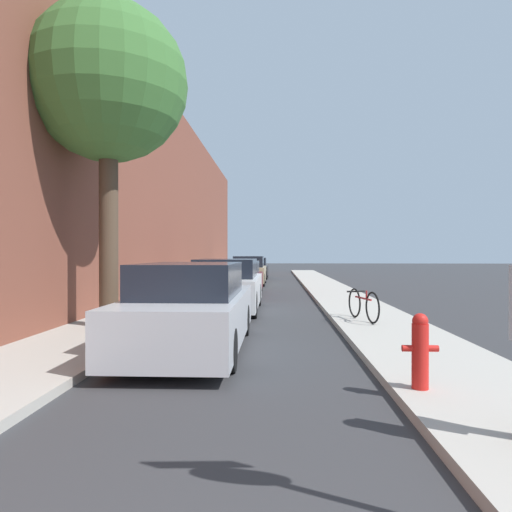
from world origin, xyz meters
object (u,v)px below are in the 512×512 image
parked_car_silver (192,309)px  parked_car_champagne (249,271)px  street_tree_near (108,85)px  fire_hydrant (420,350)px  parked_car_white (227,286)px  parked_car_black (254,268)px  parked_car_maroon (237,278)px  bicycle (363,305)px

parked_car_silver → parked_car_champagne: parked_car_champagne is taller
street_tree_near → fire_hydrant: (5.10, -4.21, -4.58)m
parked_car_white → parked_car_silver: bearing=-90.3°
parked_car_black → street_tree_near: street_tree_near is taller
parked_car_maroon → parked_car_silver: bearing=-89.2°
parked_car_champagne → bicycle: size_ratio=2.73×
parked_car_white → street_tree_near: bearing=-120.8°
parked_car_maroon → street_tree_near: (-1.92, -8.78, 4.49)m
parked_car_silver → parked_car_maroon: (-0.14, 10.52, -0.05)m
parked_car_maroon → parked_car_black: bearing=89.7°
parked_car_silver → fire_hydrant: size_ratio=5.49×
parked_car_black → bicycle: bearing=-79.9°
parked_car_black → parked_car_champagne: bearing=-89.3°
parked_car_black → fire_hydrant: bearing=-82.9°
parked_car_champagne → parked_car_black: (-0.07, 6.01, -0.05)m
parked_car_black → street_tree_near: size_ratio=0.62×
parked_car_champagne → parked_car_maroon: bearing=-91.3°
parked_car_maroon → parked_car_champagne: parked_car_champagne is taller
parked_car_black → fire_hydrant: size_ratio=4.88×
parked_car_silver → bicycle: (3.39, 2.85, -0.22)m
parked_car_champagne → bicycle: parked_car_champagne is taller
parked_car_maroon → fire_hydrant: bearing=-76.2°
parked_car_silver → parked_car_white: size_ratio=1.02×
parked_car_white → street_tree_near: street_tree_near is taller
parked_car_white → parked_car_champagne: parked_car_champagne is taller
parked_car_champagne → street_tree_near: street_tree_near is taller
street_tree_near → fire_hydrant: 8.05m
parked_car_champagne → street_tree_near: 15.44m
parked_car_maroon → fire_hydrant: (3.18, -12.99, -0.09)m
parked_car_maroon → bicycle: 8.45m
parked_car_silver → parked_car_champagne: 16.39m
parked_car_white → parked_car_black: 17.14m
parked_car_black → bicycle: 19.86m
parked_car_champagne → street_tree_near: size_ratio=0.67×
fire_hydrant → street_tree_near: bearing=140.5°
fire_hydrant → parked_car_champagne: bearing=99.2°
parked_car_champagne → street_tree_near: (-2.05, -14.65, 4.43)m
fire_hydrant → bicycle: fire_hydrant is taller
parked_car_maroon → fire_hydrant: size_ratio=5.28×
parked_car_silver → parked_car_champagne: (-0.01, 16.39, 0.01)m
parked_car_champagne → bicycle: 13.96m
parked_car_white → bicycle: bearing=-35.8°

